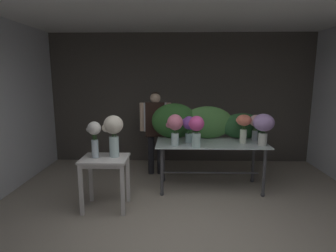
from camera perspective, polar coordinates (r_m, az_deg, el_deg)
The scene contains 16 objects.
ground_plane at distance 4.82m, azimuth 3.04°, elevation -13.16°, with size 7.63×7.63×0.00m, color #9E9384.
wall_back at distance 6.17m, azimuth 2.72°, elevation 5.68°, with size 5.87×0.12×2.84m, color #4C4742.
wall_left at distance 5.25m, azimuth -30.81°, elevation 3.42°, with size 0.12×3.59×2.84m, color silver.
ceiling_slab at distance 4.53m, azimuth 3.41°, elevation 22.83°, with size 5.99×3.59×0.12m, color silver.
display_table_glass at distance 4.72m, azimuth 8.89°, elevation -4.94°, with size 1.84×0.82×0.83m.
side_table_white at distance 4.08m, azimuth -12.97°, elevation -8.02°, with size 0.66×0.52×0.77m.
florist at distance 5.32m, azimuth -2.63°, elevation 0.40°, with size 0.61×0.24×1.62m.
foliage_backdrop at distance 4.90m, azimuth 7.22°, elevation 0.68°, with size 1.98×0.30×0.63m.
vase_rosy_snapdragons at distance 4.36m, azimuth 1.43°, elevation -0.01°, with size 0.28×0.25×0.50m.
vase_lilac_peonies at distance 4.61m, azimuth 19.23°, elevation 0.17°, with size 0.33×0.33×0.51m.
vase_fuchsia_hydrangea at distance 4.29m, azimuth 5.92°, elevation -0.54°, with size 0.25×0.24×0.49m.
vase_coral_carnations at distance 4.66m, azimuth 15.47°, elevation 0.31°, with size 0.26×0.24×0.48m.
vase_blush_roses at distance 4.91m, azimuth 17.76°, elevation 0.39°, with size 0.22×0.21×0.45m.
vase_violet_freesia at distance 4.58m, azimuth 4.38°, elevation -0.08°, with size 0.24×0.22×0.44m.
vase_white_roses_tall at distance 4.00m, azimuth -15.06°, elevation -1.83°, with size 0.21×0.19×0.52m.
vase_cream_lisianthus_tall at distance 3.98m, azimuth -11.32°, elevation -1.03°, with size 0.30×0.28×0.60m.
Camera 1 is at (-0.14, -2.69, 1.92)m, focal length 29.30 mm.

